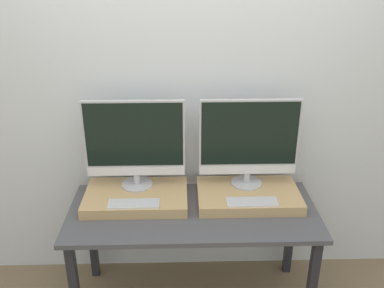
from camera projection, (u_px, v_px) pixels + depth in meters
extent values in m
cube|color=silver|center=(191.00, 97.00, 2.73)|extent=(8.00, 0.04, 2.60)
cube|color=#47474C|center=(193.00, 212.00, 2.61)|extent=(1.51, 0.66, 0.03)
cube|color=#232328|center=(312.00, 286.00, 2.53)|extent=(0.05, 0.05, 0.68)
cube|color=#232328|center=(92.00, 235.00, 2.98)|extent=(0.05, 0.05, 0.68)
cube|color=#232328|center=(290.00, 232.00, 3.02)|extent=(0.05, 0.05, 0.68)
cube|color=tan|center=(136.00, 197.00, 2.68)|extent=(0.64, 0.40, 0.07)
cylinder|color=#B2B2B7|center=(137.00, 184.00, 2.75)|extent=(0.20, 0.20, 0.01)
cylinder|color=#B2B2B7|center=(137.00, 179.00, 2.73)|extent=(0.04, 0.04, 0.07)
cube|color=#B2B2B7|center=(134.00, 139.00, 2.62)|extent=(0.62, 0.02, 0.49)
cube|color=black|center=(134.00, 135.00, 2.59)|extent=(0.59, 0.00, 0.41)
cube|color=silver|center=(136.00, 171.00, 2.69)|extent=(0.61, 0.00, 0.06)
cube|color=silver|center=(134.00, 204.00, 2.53)|extent=(0.30, 0.10, 0.01)
cube|color=#B2B2B7|center=(134.00, 203.00, 2.53)|extent=(0.29, 0.09, 0.00)
cube|color=tan|center=(248.00, 195.00, 2.70)|extent=(0.64, 0.40, 0.07)
cylinder|color=#B2B2B7|center=(246.00, 183.00, 2.76)|extent=(0.20, 0.20, 0.01)
cylinder|color=#B2B2B7|center=(247.00, 178.00, 2.75)|extent=(0.04, 0.04, 0.07)
cube|color=#B2B2B7|center=(249.00, 138.00, 2.63)|extent=(0.62, 0.02, 0.49)
cube|color=black|center=(250.00, 134.00, 2.61)|extent=(0.59, 0.00, 0.41)
cube|color=silver|center=(248.00, 170.00, 2.71)|extent=(0.61, 0.00, 0.06)
cube|color=silver|center=(252.00, 202.00, 2.55)|extent=(0.30, 0.10, 0.01)
cube|color=#B2B2B7|center=(252.00, 201.00, 2.55)|extent=(0.29, 0.09, 0.00)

